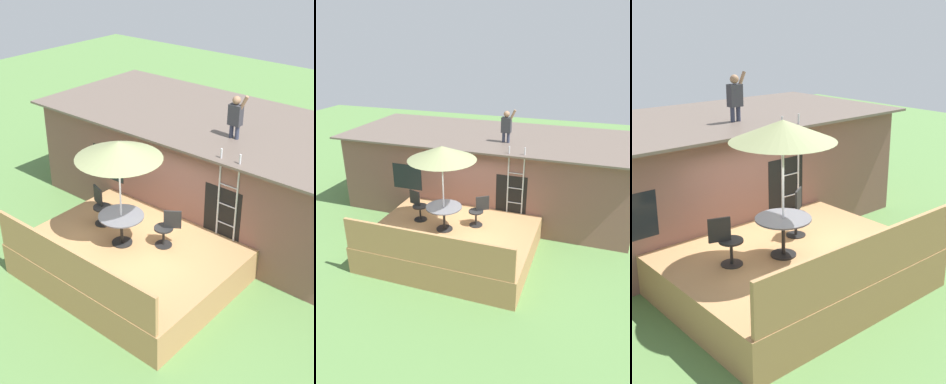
# 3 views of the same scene
# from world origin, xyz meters

# --- Properties ---
(ground_plane) EXTENTS (40.00, 40.00, 0.00)m
(ground_plane) POSITION_xyz_m (0.00, 0.00, 0.00)
(ground_plane) COLOR #567F42
(house) EXTENTS (10.50, 4.50, 2.77)m
(house) POSITION_xyz_m (0.00, 3.60, 1.39)
(house) COLOR brown
(house) RESTS_ON ground
(deck) EXTENTS (4.69, 3.98, 0.80)m
(deck) POSITION_xyz_m (0.00, 0.00, 0.40)
(deck) COLOR #A87A4C
(deck) RESTS_ON ground
(deck_railing) EXTENTS (4.59, 0.08, 0.90)m
(deck_railing) POSITION_xyz_m (0.00, -1.94, 1.25)
(deck_railing) COLOR #A87A4C
(deck_railing) RESTS_ON deck
(patio_table) EXTENTS (1.04, 1.04, 0.74)m
(patio_table) POSITION_xyz_m (-0.25, -0.16, 1.39)
(patio_table) COLOR black
(patio_table) RESTS_ON deck
(patio_umbrella) EXTENTS (1.90, 1.90, 2.54)m
(patio_umbrella) POSITION_xyz_m (-0.25, -0.16, 3.15)
(patio_umbrella) COLOR silver
(patio_umbrella) RESTS_ON deck
(step_ladder) EXTENTS (0.52, 0.04, 2.20)m
(step_ladder) POSITION_xyz_m (1.43, 1.59, 1.90)
(step_ladder) COLOR silver
(step_ladder) RESTS_ON deck
(person_figure) EXTENTS (0.47, 0.20, 1.11)m
(person_figure) POSITION_xyz_m (0.80, 2.74, 3.38)
(person_figure) COLOR #33384C
(person_figure) RESTS_ON house
(patio_chair_left) EXTENTS (0.61, 0.44, 0.92)m
(patio_chair_left) POSITION_xyz_m (-1.26, 0.18, 1.26)
(patio_chair_left) COLOR black
(patio_chair_left) RESTS_ON deck
(patio_chair_right) EXTENTS (0.56, 0.46, 0.92)m
(patio_chair_right) POSITION_xyz_m (0.60, 0.43, 1.26)
(patio_chair_right) COLOR black
(patio_chair_right) RESTS_ON deck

